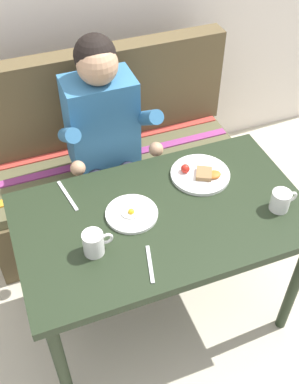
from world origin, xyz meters
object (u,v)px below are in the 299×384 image
plate_eggs (132,213)px  coffee_mug_second (281,200)px  person (106,133)px  fork (150,264)px  couch (112,171)px  coffee_mug (94,243)px  table (162,228)px  knife (68,196)px  plate_breakfast (200,174)px

plate_eggs → coffee_mug_second: coffee_mug_second is taller
person → fork: bearing=-95.4°
couch → coffee_mug: 1.01m
coffee_mug → plate_eggs: bearing=33.7°
fork → person: bearing=98.7°
table → fork: fork is taller
plate_eggs → knife: (-0.22, 0.20, -0.01)m
person → coffee_mug_second: bearing=-54.2°
table → person: bearing=96.0°
plate_breakfast → fork: plate_breakfast is taller
table → person: 0.60m
knife → coffee_mug: bearing=-95.1°
person → coffee_mug: (-0.25, -0.68, 0.04)m
plate_breakfast → knife: bearing=171.5°
person → plate_breakfast: 0.53m
plate_breakfast → coffee_mug: 0.61m
couch → coffee_mug: couch is taller
coffee_mug → knife: coffee_mug is taller
knife → person: bearing=41.9°
coffee_mug_second → knife: bearing=154.6°
fork → coffee_mug_second: bearing=21.6°
couch → person: bearing=-109.4°
plate_eggs → table: bearing=-19.0°
table → knife: (-0.34, 0.24, 0.08)m
plate_eggs → coffee_mug: coffee_mug is taller
coffee_mug_second → knife: coffee_mug_second is taller
person → fork: 0.81m
knife → plate_breakfast: bearing=-18.2°
person → knife: (-0.28, -0.35, -0.01)m
table → fork: bearing=-122.3°
plate_breakfast → coffee_mug_second: size_ratio=2.23×
coffee_mug → coffee_mug_second: (0.77, -0.05, -0.01)m
fork → plate_breakfast: bearing=58.4°
couch → coffee_mug_second: bearing=-62.9°
person → fork: size_ratio=7.13×
table → coffee_mug_second: size_ratio=10.17×
couch → person: 0.45m
fork → knife: 0.50m
plate_breakfast → knife: 0.59m
plate_breakfast → knife: size_ratio=1.32×
table → plate_eggs: (-0.12, 0.04, 0.09)m
coffee_mug_second → knife: 0.89m
fork → knife: same height
table → plate_breakfast: (0.24, 0.16, 0.09)m
couch → coffee_mug_second: size_ratio=12.20×
table → coffee_mug: coffee_mug is taller
person → plate_eggs: 0.55m
table → plate_breakfast: plate_breakfast is taller
coffee_mug → coffee_mug_second: size_ratio=1.00×
table → coffee_mug_second: bearing=-16.7°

